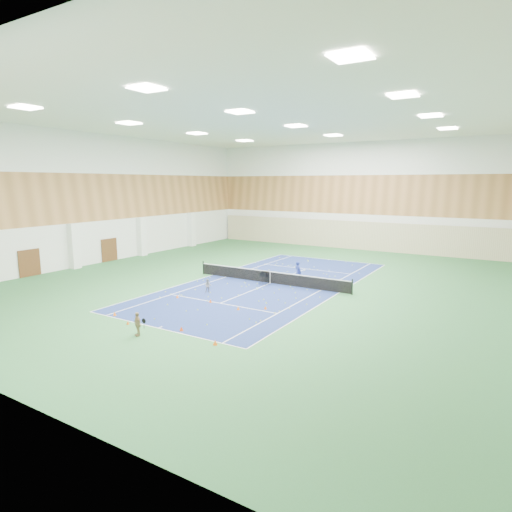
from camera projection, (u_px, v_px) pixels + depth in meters
The scene contains 22 objects.
ground at pixel (270, 283), 32.36m from camera, with size 40.00×40.00×0.00m, color #2B6536.
room_shell at pixel (271, 204), 31.35m from camera, with size 36.00×40.00×12.00m, color white, non-canonical shape.
wood_cladding at pixel (271, 176), 31.01m from camera, with size 36.00×40.00×8.00m, color #AA723F, non-canonical shape.
ceiling_light_grid at pixel (271, 120), 30.34m from camera, with size 21.40×25.40×0.06m, color white, non-canonical shape.
court_surface at pixel (270, 283), 32.36m from camera, with size 10.97×23.77×0.01m, color navy.
tennis_balls_scatter at pixel (270, 283), 32.36m from camera, with size 10.57×22.77×0.07m, color #CDEA27, non-canonical shape.
tennis_net at pixel (270, 276), 32.27m from camera, with size 12.80×0.10×1.10m, color black, non-canonical shape.
back_curtain at pixel (356, 235), 48.70m from camera, with size 35.40×0.16×3.20m, color #C6B793.
door_left_a at pixel (30, 263), 34.65m from camera, with size 0.08×1.80×2.20m, color #593319.
door_left_b at pixel (109, 250), 41.38m from camera, with size 0.08×1.80×2.20m, color #593319.
coach at pixel (298, 272), 32.46m from camera, with size 0.61×0.40×1.66m, color navy.
child_court at pixel (208, 286), 29.56m from camera, with size 0.47×0.37×0.97m, color gray.
child_apron at pixel (137, 324), 21.20m from camera, with size 0.72×0.30×1.22m, color #9F825B.
ball_cart at pixel (264, 278), 31.87m from camera, with size 0.57×0.57×0.99m, color black, non-canonical shape.
cone_svc_a at pixel (177, 296), 28.25m from camera, with size 0.20×0.20×0.22m, color #FF5E0D.
cone_svc_b at pixel (210, 301), 27.16m from camera, with size 0.20×0.20×0.22m, color #FF560D.
cone_svc_c at pixel (238, 308), 25.59m from camera, with size 0.19×0.19×0.21m, color orange.
cone_svc_d at pixel (265, 308), 25.73m from camera, with size 0.19×0.19×0.20m, color #DE5B0B.
cone_base_a at pixel (115, 314), 24.48m from camera, with size 0.20×0.20×0.22m, color orange.
cone_base_b at pixel (128, 323), 22.99m from camera, with size 0.17×0.17×0.19m, color #D6540B.
cone_base_c at pixel (181, 329), 21.97m from camera, with size 0.21×0.21×0.23m, color #DA3F0B.
cone_base_d at pixel (215, 342), 20.06m from camera, with size 0.23×0.23×0.25m, color #F75D0D.
Camera 1 is at (15.53, -27.48, 7.53)m, focal length 30.00 mm.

